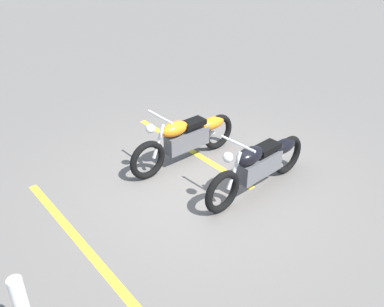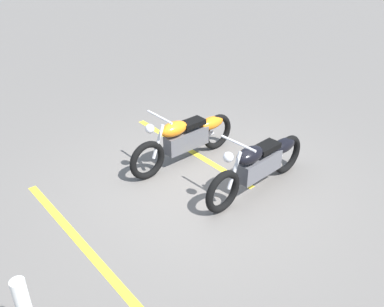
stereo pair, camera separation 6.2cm
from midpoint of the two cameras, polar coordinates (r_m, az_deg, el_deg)
The scene contains 5 objects.
ground_plane at distance 6.87m, azimuth 1.88°, elevation -3.97°, with size 60.00×60.00×0.00m, color #66605B.
motorcycle_bright_foreground at distance 7.23m, azimuth -0.40°, elevation 2.18°, with size 2.23×0.62×1.04m.
motorcycle_dark_foreground at distance 6.57m, azimuth 9.49°, elevation -1.37°, with size 2.23×0.62×1.04m.
parking_stripe_near at distance 7.79m, azimuth -0.08°, elevation 0.50°, with size 3.20×0.12×0.01m, color yellow.
parking_stripe_mid at distance 5.99m, azimuth -15.07°, elevation -11.00°, with size 3.20×0.12×0.01m, color yellow.
Camera 1 is at (3.98, 4.08, 3.83)m, focal length 39.38 mm.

